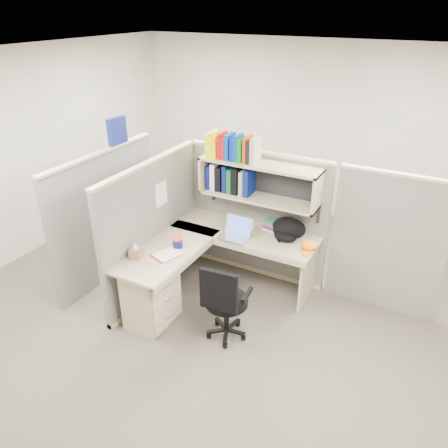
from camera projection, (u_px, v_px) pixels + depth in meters
The scene contains 14 objects.
ground at pixel (222, 308), 5.04m from camera, with size 6.00×6.00×0.00m, color #39342C.
room_shell at pixel (222, 176), 4.30m from camera, with size 6.00×6.00×6.00m.
cubicle at pixel (213, 216), 5.14m from camera, with size 3.79×1.84×1.95m.
desk at pixel (177, 279), 4.79m from camera, with size 1.74×1.75×0.73m.
laptop at pixel (234, 229), 4.96m from camera, with size 0.33×0.33×0.24m, color silver, non-canonical shape.
backpack at pixel (287, 229), 4.96m from camera, with size 0.39×0.30×0.23m, color black, non-canonical shape.
orange_cap at pixel (309, 245), 4.78m from camera, with size 0.18×0.20×0.10m, color orange, non-canonical shape.
snack_canister at pixel (178, 242), 4.81m from camera, with size 0.12×0.12×0.11m.
tissue_box at pixel (135, 250), 4.60m from camera, with size 0.11×0.11×0.18m, color #89684E, non-canonical shape.
mouse at pixel (246, 236), 5.03m from camera, with size 0.10×0.07×0.04m, color #7B9AAF.
paper_cup at pixel (251, 225), 5.19m from camera, with size 0.07×0.07×0.10m, color silver.
book_stack at pixel (273, 224), 5.21m from camera, with size 0.16×0.22×0.11m, color slate, non-canonical shape.
loose_paper at pixel (168, 254), 4.70m from camera, with size 0.21×0.29×0.00m, color silver, non-canonical shape.
task_chair at pixel (225, 313), 4.45m from camera, with size 0.50×0.46×0.92m.
Camera 1 is at (1.92, -3.56, 3.17)m, focal length 35.00 mm.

